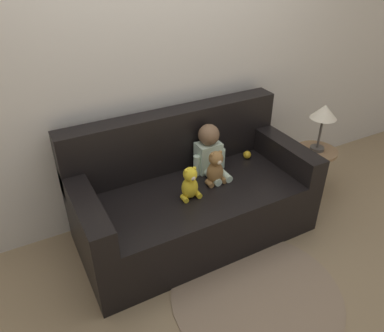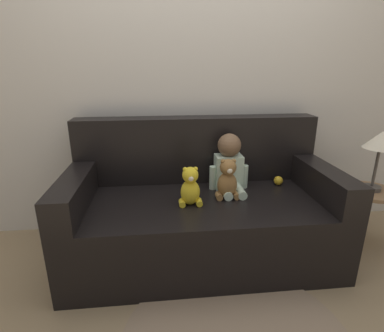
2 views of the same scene
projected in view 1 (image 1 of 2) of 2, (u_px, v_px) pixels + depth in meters
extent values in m
plane|color=#9E8460|center=(195.00, 232.00, 3.06)|extent=(12.00, 12.00, 0.00)
cube|color=silver|center=(161.00, 57.00, 2.76)|extent=(8.00, 0.05, 2.60)
cube|color=black|center=(195.00, 210.00, 2.94)|extent=(1.79, 0.87, 0.45)
cube|color=black|center=(174.00, 139.00, 2.95)|extent=(1.79, 0.18, 0.49)
cube|color=black|center=(85.00, 208.00, 2.44)|extent=(0.16, 0.87, 0.20)
cube|color=black|center=(281.00, 150.00, 3.09)|extent=(0.16, 0.87, 0.20)
cube|color=silver|center=(208.00, 157.00, 2.96)|extent=(0.19, 0.14, 0.24)
sphere|color=brown|center=(209.00, 135.00, 2.86)|extent=(0.17, 0.17, 0.17)
cylinder|color=silver|center=(213.00, 177.00, 2.87)|extent=(0.06, 0.18, 0.06)
cylinder|color=silver|center=(223.00, 174.00, 2.91)|extent=(0.06, 0.18, 0.06)
cylinder|color=silver|center=(197.00, 165.00, 2.92)|extent=(0.05, 0.05, 0.17)
cylinder|color=silver|center=(222.00, 158.00, 3.01)|extent=(0.05, 0.05, 0.17)
ellipsoid|color=olive|center=(215.00, 172.00, 2.82)|extent=(0.13, 0.11, 0.18)
sphere|color=olive|center=(216.00, 158.00, 2.75)|extent=(0.11, 0.11, 0.11)
sphere|color=olive|center=(212.00, 155.00, 2.71)|extent=(0.03, 0.03, 0.03)
sphere|color=olive|center=(220.00, 152.00, 2.74)|extent=(0.03, 0.03, 0.03)
sphere|color=beige|center=(219.00, 162.00, 2.72)|extent=(0.04, 0.04, 0.04)
cylinder|color=olive|center=(210.00, 183.00, 2.82)|extent=(0.04, 0.07, 0.04)
cylinder|color=olive|center=(223.00, 179.00, 2.87)|extent=(0.04, 0.07, 0.04)
ellipsoid|color=yellow|center=(190.00, 188.00, 2.67)|extent=(0.12, 0.10, 0.17)
sphere|color=yellow|center=(190.00, 174.00, 2.60)|extent=(0.10, 0.10, 0.10)
sphere|color=yellow|center=(186.00, 171.00, 2.56)|extent=(0.03, 0.03, 0.03)
sphere|color=yellow|center=(194.00, 168.00, 2.59)|extent=(0.03, 0.03, 0.03)
sphere|color=beige|center=(193.00, 178.00, 2.57)|extent=(0.04, 0.04, 0.04)
cylinder|color=yellow|center=(185.00, 199.00, 2.66)|extent=(0.04, 0.07, 0.04)
cylinder|color=yellow|center=(198.00, 194.00, 2.70)|extent=(0.04, 0.07, 0.04)
sphere|color=gold|center=(247.00, 155.00, 3.16)|extent=(0.07, 0.07, 0.07)
cylinder|color=gray|center=(256.00, 293.00, 2.53)|extent=(1.16, 1.16, 0.01)
cylinder|color=#93704C|center=(316.00, 151.00, 3.28)|extent=(0.36, 0.36, 0.03)
cylinder|color=#93704C|center=(312.00, 173.00, 3.41)|extent=(0.04, 0.04, 0.44)
cylinder|color=#4C4742|center=(317.00, 148.00, 3.27)|extent=(0.12, 0.12, 0.03)
cylinder|color=#4C4742|center=(320.00, 133.00, 3.19)|extent=(0.02, 0.02, 0.27)
cone|color=beige|center=(324.00, 112.00, 3.08)|extent=(0.22, 0.22, 0.12)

